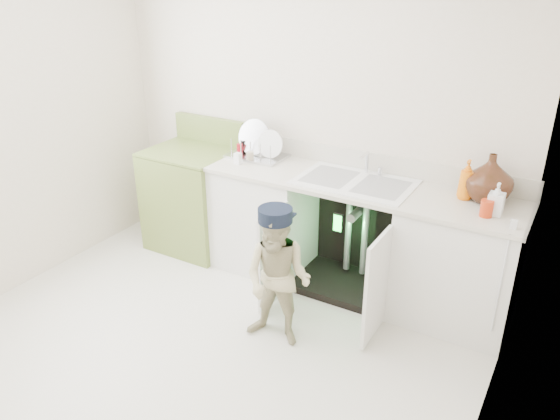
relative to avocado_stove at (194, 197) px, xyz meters
The scene contains 5 objects.
ground 1.59m from the avocado_stove, 50.85° to the right, with size 3.50×3.50×0.00m, color beige.
room_shell 1.71m from the avocado_stove, 50.85° to the right, with size 6.00×5.50×1.26m.
counter_run 1.54m from the avocado_stove, ahead, with size 2.44×1.02×1.23m.
avocado_stove is the anchor object (origin of this frame).
repair_worker 1.60m from the avocado_stove, 31.62° to the right, with size 0.50×0.73×0.98m.
Camera 1 is at (1.96, -2.29, 2.38)m, focal length 35.00 mm.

